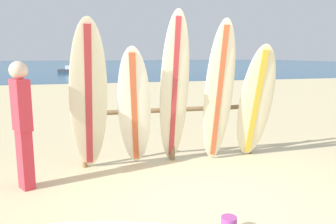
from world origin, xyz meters
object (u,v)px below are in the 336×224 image
object	(u,v)px
surfboard_leaning_center_left	(174,91)
surfboard_leaning_center_right	(255,104)
surfboard_leaning_far_left	(89,100)
surfboard_leaning_center	(219,95)
surfboard_rack	(172,122)
small_boat_offshore	(70,70)
beachgoer_standing	(22,120)
surfboard_leaning_left	(134,110)

from	to	relation	value
surfboard_leaning_center_left	surfboard_leaning_center_right	world-z (taller)	surfboard_leaning_center_left
surfboard_leaning_far_left	surfboard_leaning_center	size ratio (longest dim) A/B	0.99
surfboard_rack	surfboard_leaning_far_left	bearing A→B (deg)	-164.22
surfboard_rack	surfboard_leaning_far_left	world-z (taller)	surfboard_leaning_far_left
surfboard_leaning_center_left	small_boat_offshore	bearing A→B (deg)	94.46
surfboard_leaning_center_right	beachgoer_standing	size ratio (longest dim) A/B	1.15
surfboard_leaning_center	surfboard_leaning_center_right	xyz separation A→B (m)	(0.68, 0.01, -0.19)
surfboard_leaning_center	surfboard_leaning_center_right	distance (m)	0.71
surfboard_leaning_far_left	small_boat_offshore	distance (m)	29.68
surfboard_rack	surfboard_leaning_center_right	size ratio (longest dim) A/B	1.54
surfboard_rack	surfboard_leaning_left	world-z (taller)	surfboard_leaning_left
beachgoer_standing	surfboard_leaning_center	bearing A→B (deg)	5.00
surfboard_leaning_center_right	beachgoer_standing	xyz separation A→B (m)	(-3.64, -0.27, -0.04)
surfboard_rack	beachgoer_standing	size ratio (longest dim) A/B	1.77
surfboard_leaning_center_right	surfboard_leaning_center	bearing A→B (deg)	-179.19
surfboard_leaning_center_left	surfboard_leaning_left	bearing A→B (deg)	-174.37
surfboard_leaning_far_left	surfboard_leaning_left	distance (m)	0.72
surfboard_leaning_center_left	beachgoer_standing	bearing A→B (deg)	-169.99
surfboard_rack	surfboard_leaning_center_right	distance (m)	1.45
surfboard_leaning_far_left	surfboard_leaning_center_left	bearing A→B (deg)	4.02
surfboard_leaning_center_right	beachgoer_standing	world-z (taller)	surfboard_leaning_center_right
surfboard_leaning_far_left	surfboard_leaning_center_left	xyz separation A→B (m)	(1.35, 0.09, 0.08)
surfboard_leaning_center_left	surfboard_leaning_center_right	xyz separation A→B (m)	(1.40, -0.13, -0.25)
surfboard_leaning_center	small_boat_offshore	size ratio (longest dim) A/B	0.96
surfboard_rack	small_boat_offshore	size ratio (longest dim) A/B	1.25
surfboard_leaning_center_right	surfboard_rack	bearing A→B (deg)	162.21
small_boat_offshore	surfboard_rack	bearing A→B (deg)	-85.38
beachgoer_standing	small_boat_offshore	bearing A→B (deg)	90.13
surfboard_leaning_center	beachgoer_standing	distance (m)	2.97
surfboard_leaning_far_left	surfboard_leaning_center_right	size ratio (longest dim) A/B	1.17
surfboard_leaning_center	surfboard_rack	bearing A→B (deg)	146.20
surfboard_leaning_center_left	beachgoer_standing	world-z (taller)	surfboard_leaning_center_left
surfboard_leaning_center_left	small_boat_offshore	distance (m)	29.66
surfboard_leaning_far_left	surfboard_leaning_center_left	distance (m)	1.36
surfboard_leaning_far_left	surfboard_leaning_center_right	distance (m)	2.76
surfboard_leaning_center	small_boat_offshore	distance (m)	29.86
surfboard_leaning_left	surfboard_leaning_center	xyz separation A→B (m)	(1.38, -0.07, 0.21)
surfboard_leaning_center	surfboard_leaning_center_right	bearing A→B (deg)	0.81
surfboard_leaning_far_left	surfboard_leaning_left	xyz separation A→B (m)	(0.69, 0.03, -0.19)
surfboard_leaning_center_right	small_boat_offshore	size ratio (longest dim) A/B	0.81
surfboard_leaning_left	surfboard_leaning_far_left	bearing A→B (deg)	-177.54
surfboard_leaning_center	beachgoer_standing	world-z (taller)	surfboard_leaning_center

